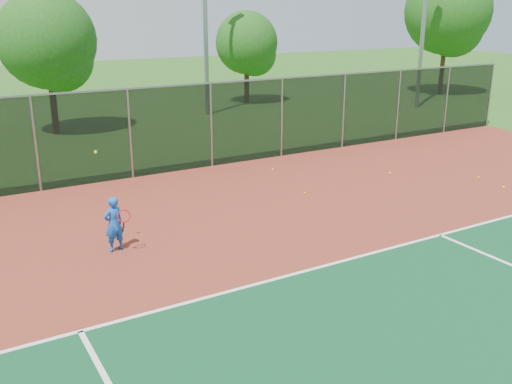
# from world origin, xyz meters

# --- Properties ---
(ground) EXTENTS (120.00, 120.00, 0.00)m
(ground) POSITION_xyz_m (0.00, 0.00, 0.00)
(ground) COLOR #255618
(ground) RESTS_ON ground
(court_apron) EXTENTS (30.00, 20.00, 0.02)m
(court_apron) POSITION_xyz_m (0.00, 2.00, 0.01)
(court_apron) COLOR maroon
(court_apron) RESTS_ON ground
(fence_back) EXTENTS (30.00, 0.06, 3.03)m
(fence_back) POSITION_xyz_m (0.00, 12.00, 1.56)
(fence_back) COLOR black
(fence_back) RESTS_ON court_apron
(tennis_player) EXTENTS (0.59, 0.62, 2.44)m
(tennis_player) POSITION_xyz_m (-5.37, 6.22, 0.69)
(tennis_player) COLOR blue
(tennis_player) RESTS_ON court_apron
(practice_ball_0) EXTENTS (0.07, 0.07, 0.07)m
(practice_ball_0) POSITION_xyz_m (6.84, 4.81, 0.06)
(practice_ball_0) COLOR yellow
(practice_ball_0) RESTS_ON court_apron
(practice_ball_1) EXTENTS (0.07, 0.07, 0.07)m
(practice_ball_1) POSITION_xyz_m (1.00, 7.53, 0.06)
(practice_ball_1) COLOR yellow
(practice_ball_1) RESTS_ON court_apron
(practice_ball_2) EXTENTS (0.07, 0.07, 0.07)m
(practice_ball_2) POSITION_xyz_m (7.06, 5.97, 0.06)
(practice_ball_2) COLOR yellow
(practice_ball_2) RESTS_ON court_apron
(practice_ball_3) EXTENTS (0.07, 0.07, 0.07)m
(practice_ball_3) POSITION_xyz_m (1.59, 10.35, 0.06)
(practice_ball_3) COLOR yellow
(practice_ball_3) RESTS_ON court_apron
(practice_ball_4) EXTENTS (0.07, 0.07, 0.07)m
(practice_ball_4) POSITION_xyz_m (4.86, 7.88, 0.06)
(practice_ball_4) COLOR yellow
(practice_ball_4) RESTS_ON court_apron
(tree_back_left) EXTENTS (4.33, 4.33, 6.36)m
(tree_back_left) POSITION_xyz_m (-3.55, 20.86, 3.99)
(tree_back_left) COLOR #351F13
(tree_back_left) RESTS_ON ground
(tree_back_mid) EXTENTS (3.72, 3.72, 5.47)m
(tree_back_mid) POSITION_xyz_m (8.54, 24.33, 3.43)
(tree_back_mid) COLOR #351F13
(tree_back_mid) RESTS_ON ground
(tree_back_right) EXTENTS (5.59, 5.59, 8.20)m
(tree_back_right) POSITION_xyz_m (21.79, 21.07, 5.15)
(tree_back_right) COLOR #351F13
(tree_back_right) RESTS_ON ground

